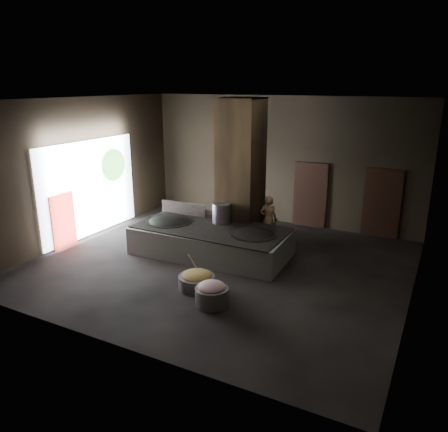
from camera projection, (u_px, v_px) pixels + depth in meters
The scene contains 28 objects.
floor at pixel (221, 265), 12.40m from camera, with size 10.00×9.00×0.10m, color black.
ceiling at pixel (220, 98), 11.05m from camera, with size 10.00×9.00×0.10m, color black.
back_wall at pixel (280, 160), 15.58m from camera, with size 10.00×0.10×4.50m, color black.
front_wall at pixel (102, 237), 7.87m from camera, with size 10.00×0.10×4.50m, color black.
left_wall at pixel (81, 169), 13.96m from camera, with size 0.10×9.00×4.50m, color black.
right_wall at pixel (425, 211), 9.48m from camera, with size 0.10×9.00×4.50m, color black.
pillar at pixel (241, 173), 13.47m from camera, with size 1.20×1.20×4.50m, color black.
hearth_platform at pixel (211, 241), 12.98m from camera, with size 4.56×2.18×0.79m, color silver.
platform_cap at pixel (211, 228), 12.86m from camera, with size 4.46×2.14×0.03m, color black.
wok_left at pixel (169, 223), 13.48m from camera, with size 1.44×1.44×0.40m, color black.
wok_left_rim at pixel (169, 221), 13.46m from camera, with size 1.47×1.47×0.05m, color black.
wok_right at pixel (254, 237), 12.32m from camera, with size 1.34×1.34×0.38m, color black.
wok_right_rim at pixel (254, 234), 12.30m from camera, with size 1.37×1.37×0.05m, color black.
stock_pot at pixel (221, 213), 13.21m from camera, with size 0.55×0.55×0.59m, color #9B9DA2.
splash_guard at pixel (183, 208), 14.07m from camera, with size 1.59×0.06×0.40m, color black.
cook at pixel (268, 220), 13.72m from camera, with size 0.57×0.37×1.56m, color #9F7A51.
veg_basin at pixel (197, 282), 10.85m from camera, with size 0.91×0.91×0.33m, color slate.
veg_fill at pixel (197, 275), 10.79m from camera, with size 0.74×0.74×0.23m, color #88994A.
ladle at pixel (194, 265), 10.93m from camera, with size 0.03×0.03×0.72m, color #9B9DA2.
meat_basin at pixel (212, 296), 10.03m from camera, with size 0.77×0.77×0.42m, color slate.
meat_fill at pixel (212, 287), 9.96m from camera, with size 0.64×0.64×0.24m, color #CC7A83.
doorway_near at pixel (310, 196), 15.30m from camera, with size 1.18×0.08×2.38m, color black.
doorway_near_glow at pixel (306, 197), 15.42m from camera, with size 0.88×0.04×2.07m, color #8C6647.
doorway_far at pixel (382, 205), 14.23m from camera, with size 1.18×0.08×2.38m, color black.
doorway_far_glow at pixel (389, 206), 14.32m from camera, with size 0.75×0.04×1.78m, color #8C6647.
left_opening at pixel (90, 188), 14.28m from camera, with size 0.04×4.20×3.10m, color white.
pavilion_sliver at pixel (63, 221), 13.37m from camera, with size 0.05×0.90×1.70m, color maroon.
tree_silhouette at pixel (114, 165), 14.99m from camera, with size 0.28×1.10×1.10m, color #194714.
Camera 1 is at (5.39, -10.09, 4.92)m, focal length 35.00 mm.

